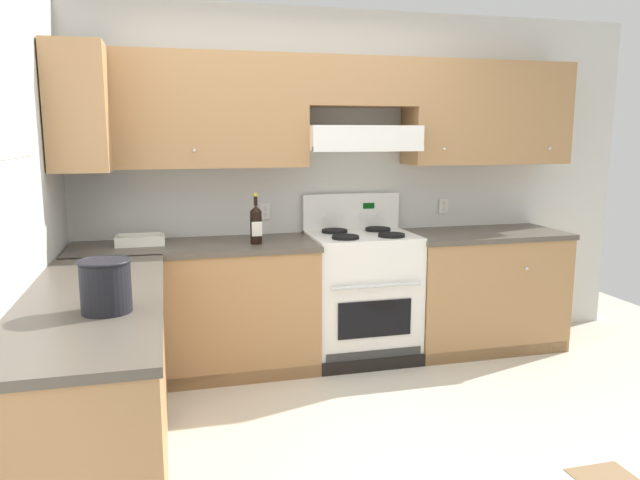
{
  "coord_description": "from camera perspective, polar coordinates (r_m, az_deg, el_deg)",
  "views": [
    {
      "loc": [
        -0.89,
        -2.84,
        1.64
      ],
      "look_at": [
        0.02,
        0.7,
        1.0
      ],
      "focal_mm": 33.8,
      "sensor_mm": 36.0,
      "label": 1
    }
  ],
  "objects": [
    {
      "name": "counter_back_run",
      "position": [
        4.39,
        0.59,
        -5.78
      ],
      "size": [
        3.6,
        0.65,
        0.91
      ],
      "color": "#A87A4C",
      "rests_on": "ground_plane"
    },
    {
      "name": "bucket",
      "position": [
        2.65,
        -19.64,
        -4.0
      ],
      "size": [
        0.22,
        0.22,
        0.22
      ],
      "color": "black",
      "rests_on": "counter_left_run"
    },
    {
      "name": "ground_plane",
      "position": [
        3.4,
        2.82,
        -18.91
      ],
      "size": [
        7.04,
        7.04,
        0.0
      ],
      "primitive_type": "plane",
      "color": "beige"
    },
    {
      "name": "stove",
      "position": [
        4.47,
        3.95,
        -5.16
      ],
      "size": [
        0.76,
        0.62,
        1.2
      ],
      "color": "white",
      "rests_on": "ground_plane"
    },
    {
      "name": "counter_left_run",
      "position": [
        3.1,
        -20.26,
        -13.28
      ],
      "size": [
        0.63,
        1.91,
        0.91
      ],
      "color": "#A87A4C",
      "rests_on": "ground_plane"
    },
    {
      "name": "wine_bottle",
      "position": [
        4.09,
        -6.08,
        1.54
      ],
      "size": [
        0.08,
        0.08,
        0.35
      ],
      "color": "black",
      "rests_on": "counter_back_run"
    },
    {
      "name": "wall_left",
      "position": [
        3.16,
        -27.12,
        3.45
      ],
      "size": [
        0.47,
        4.0,
        2.55
      ],
      "color": "silver",
      "rests_on": "ground_plane"
    },
    {
      "name": "wall_back",
      "position": [
        4.56,
        2.21,
        7.9
      ],
      "size": [
        4.68,
        0.57,
        2.55
      ],
      "color": "silver",
      "rests_on": "ground_plane"
    },
    {
      "name": "bowl",
      "position": [
        4.24,
        -16.64,
        -0.11
      ],
      "size": [
        0.32,
        0.22,
        0.07
      ],
      "color": "white",
      "rests_on": "counter_back_run"
    }
  ]
}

